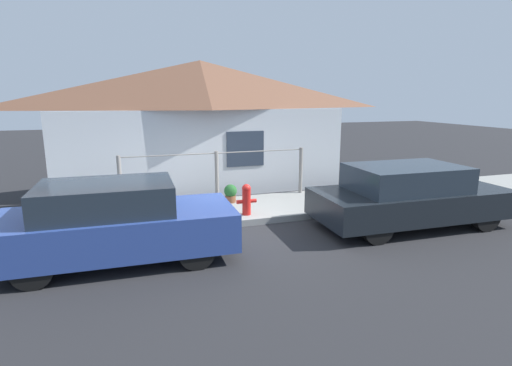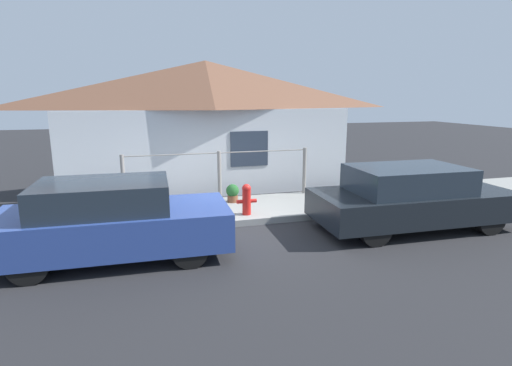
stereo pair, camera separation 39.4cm
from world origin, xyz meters
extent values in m
plane|color=#262628|center=(0.00, 0.00, 0.00)|extent=(60.00, 60.00, 0.00)
cube|color=gray|center=(0.00, 1.06, 0.07)|extent=(24.00, 2.12, 0.15)
cube|color=silver|center=(0.00, 2.83, 1.23)|extent=(8.19, 0.12, 2.45)
cube|color=#2D3847|center=(1.02, 2.76, 1.35)|extent=(1.10, 0.04, 1.00)
pyramid|color=brown|center=(0.00, 3.87, 3.14)|extent=(8.59, 2.20, 1.38)
cylinder|color=gray|center=(-2.40, 1.97, 0.79)|extent=(0.10, 0.10, 1.28)
cylinder|color=gray|center=(0.00, 1.97, 0.79)|extent=(0.10, 0.10, 1.28)
cylinder|color=gray|center=(2.40, 1.97, 0.79)|extent=(0.10, 0.10, 1.28)
cylinder|color=gray|center=(0.00, 1.97, 1.38)|extent=(4.80, 0.03, 0.03)
cube|color=#2D4793|center=(-2.44, -1.08, 0.56)|extent=(4.00, 1.77, 0.67)
cube|color=#232D38|center=(-2.60, -1.08, 1.15)|extent=(2.21, 1.52, 0.51)
cylinder|color=black|center=(-1.20, -0.41, 0.31)|extent=(0.62, 0.22, 0.61)
cylinder|color=black|center=(-1.24, -1.83, 0.31)|extent=(0.62, 0.22, 0.61)
cylinder|color=black|center=(-3.64, -0.34, 0.31)|extent=(0.62, 0.22, 0.61)
cylinder|color=black|center=(-3.69, -1.75, 0.31)|extent=(0.62, 0.22, 0.61)
cube|color=black|center=(3.64, -1.08, 0.54)|extent=(4.32, 1.90, 0.58)
cube|color=#232D38|center=(3.47, -1.08, 1.10)|extent=(2.39, 1.63, 0.54)
cylinder|color=black|center=(4.99, -0.35, 0.32)|extent=(0.65, 0.22, 0.65)
cylinder|color=black|center=(4.94, -1.89, 0.32)|extent=(0.65, 0.22, 0.65)
cylinder|color=black|center=(2.34, -0.28, 0.32)|extent=(0.65, 0.22, 0.65)
cylinder|color=black|center=(2.30, -1.81, 0.32)|extent=(0.65, 0.22, 0.65)
cylinder|color=red|center=(0.32, 0.40, 0.43)|extent=(0.20, 0.20, 0.57)
sphere|color=red|center=(0.32, 0.40, 0.76)|extent=(0.21, 0.21, 0.21)
cylinder|color=red|center=(0.18, 0.40, 0.46)|extent=(0.18, 0.09, 0.09)
cylinder|color=red|center=(0.47, 0.40, 0.46)|extent=(0.18, 0.09, 0.09)
cylinder|color=brown|center=(0.26, 1.57, 0.24)|extent=(0.27, 0.27, 0.18)
sphere|color=#235B28|center=(0.26, 1.57, 0.45)|extent=(0.33, 0.33, 0.33)
camera|label=1|loc=(-2.27, -8.04, 2.83)|focal=28.00mm
camera|label=2|loc=(-1.90, -8.15, 2.83)|focal=28.00mm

